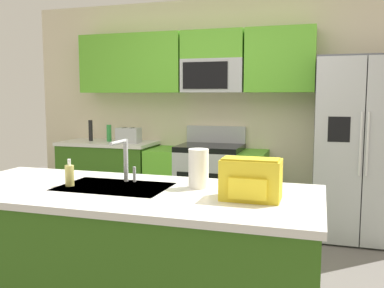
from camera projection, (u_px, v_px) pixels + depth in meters
kitchen_wall_unit at (220, 95)px, 5.00m from camera, size 5.20×0.43×2.60m
back_counter at (109, 177)px, 5.24m from camera, size 1.16×0.63×0.90m
range_oven at (207, 184)px, 4.87m from camera, size 1.36×0.61×1.10m
refrigerator at (360, 149)px, 4.27m from camera, size 0.90×0.76×1.85m
island_counter at (126, 260)px, 2.59m from camera, size 2.32×0.97×0.90m
toaster at (129, 135)px, 5.04m from camera, size 0.28×0.16×0.18m
pepper_mill at (91, 131)px, 5.24m from camera, size 0.05×0.05×0.26m
bottle_green at (109, 133)px, 5.18m from camera, size 0.06×0.06×0.21m
sink_faucet at (125, 157)px, 2.73m from camera, size 0.08×0.21×0.28m
soap_dispenser at (70, 175)px, 2.62m from camera, size 0.06×0.06×0.17m
paper_towel_roll at (199, 168)px, 2.56m from camera, size 0.12×0.12×0.24m
backpack at (251, 178)px, 2.27m from camera, size 0.32×0.22×0.23m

